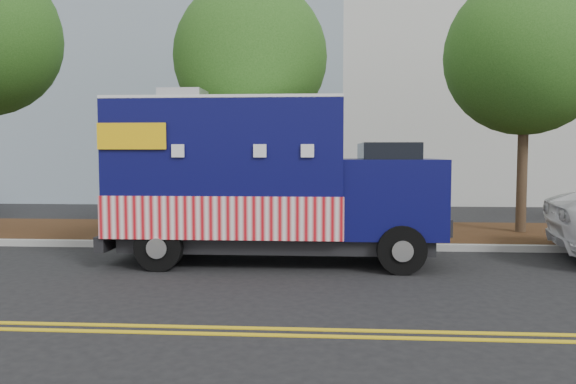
{
  "coord_description": "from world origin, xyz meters",
  "views": [
    {
      "loc": [
        1.35,
        -11.29,
        2.2
      ],
      "look_at": [
        0.53,
        0.6,
        1.37
      ],
      "focal_mm": 35.0,
      "sensor_mm": 36.0,
      "label": 1
    }
  ],
  "objects": [
    {
      "name": "ground",
      "position": [
        0.0,
        0.0,
        0.0
      ],
      "size": [
        120.0,
        120.0,
        0.0
      ],
      "primitive_type": "plane",
      "color": "black",
      "rests_on": "ground"
    },
    {
      "name": "curb",
      "position": [
        0.0,
        1.4,
        0.07
      ],
      "size": [
        120.0,
        0.18,
        0.15
      ],
      "primitive_type": "cube",
      "color": "#9E9E99",
      "rests_on": "ground"
    },
    {
      "name": "mulch_strip",
      "position": [
        0.0,
        3.5,
        0.07
      ],
      "size": [
        120.0,
        4.0,
        0.15
      ],
      "primitive_type": "cube",
      "color": "#321E0E",
      "rests_on": "ground"
    },
    {
      "name": "centerline_near",
      "position": [
        0.0,
        -4.45,
        0.01
      ],
      "size": [
        120.0,
        0.1,
        0.01
      ],
      "primitive_type": "cube",
      "color": "gold",
      "rests_on": "ground"
    },
    {
      "name": "centerline_far",
      "position": [
        0.0,
        -4.7,
        0.01
      ],
      "size": [
        120.0,
        0.1,
        0.01
      ],
      "primitive_type": "cube",
      "color": "gold",
      "rests_on": "ground"
    },
    {
      "name": "tree_b",
      "position": [
        -0.56,
        2.81,
        4.57
      ],
      "size": [
        3.82,
        3.82,
        6.49
      ],
      "color": "#38281C",
      "rests_on": "ground"
    },
    {
      "name": "tree_c",
      "position": [
        6.39,
        3.57,
        4.68
      ],
      "size": [
        4.08,
        4.08,
        6.73
      ],
      "color": "#38281C",
      "rests_on": "ground"
    },
    {
      "name": "sign_post",
      "position": [
        -3.02,
        1.63,
        1.2
      ],
      "size": [
        0.06,
        0.06,
        2.4
      ],
      "primitive_type": "cube",
      "color": "#473828",
      "rests_on": "ground"
    },
    {
      "name": "food_truck",
      "position": [
        -0.01,
        -0.03,
        1.57
      ],
      "size": [
        6.6,
        2.57,
        3.47
      ],
      "rotation": [
        0.0,
        0.0,
        0.0
      ],
      "color": "black",
      "rests_on": "ground"
    }
  ]
}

